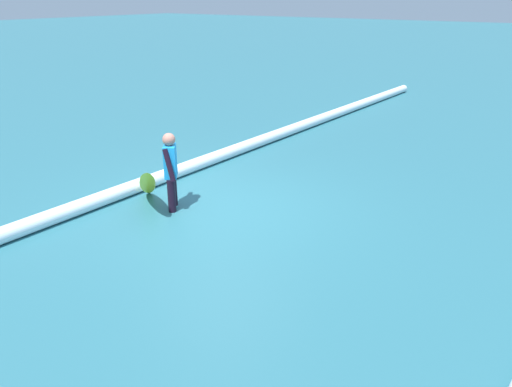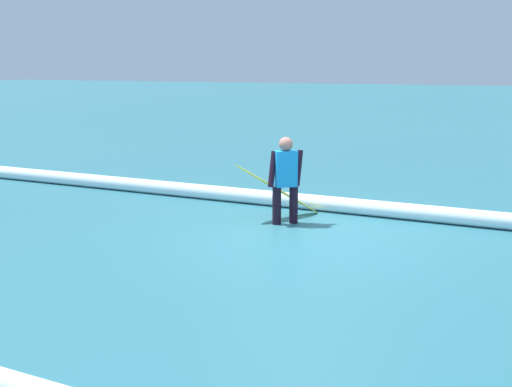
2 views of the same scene
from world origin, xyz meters
name	(u,v)px [view 2 (image 2 of 2)]	position (x,y,z in m)	size (l,w,h in m)	color
ground_plane	(300,237)	(0.00, 0.00, 0.00)	(138.19, 138.19, 0.00)	#296674
surfer	(285,176)	(0.50, -0.68, 0.77)	(0.43, 0.51, 1.38)	black
surfboard	(277,189)	(0.76, -1.00, 0.47)	(1.26, 1.34, 0.98)	yellow
wave_crest_foreground	(380,209)	(-0.78, -1.74, 0.13)	(0.27, 0.27, 24.38)	white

